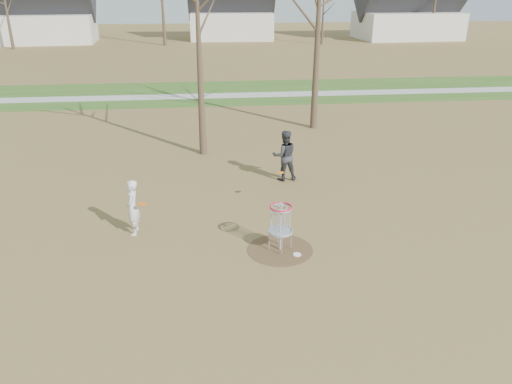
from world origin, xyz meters
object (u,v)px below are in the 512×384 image
at_px(player_standing, 132,208).
at_px(player_throwing, 285,155).
at_px(disc_grounded, 297,255).
at_px(disc_golf_basket, 281,220).

distance_m(player_standing, player_throwing, 6.24).
bearing_deg(disc_grounded, disc_golf_basket, 139.94).
bearing_deg(player_standing, disc_grounded, 69.89).
relative_size(player_throwing, disc_grounded, 8.47).
height_order(player_throwing, disc_grounded, player_throwing).
bearing_deg(player_standing, player_throwing, 128.35).
height_order(player_throwing, disc_golf_basket, player_throwing).
distance_m(player_standing, disc_grounded, 4.85).
xyz_separation_m(disc_grounded, disc_golf_basket, (-0.41, 0.34, 0.89)).
height_order(disc_grounded, disc_golf_basket, disc_golf_basket).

